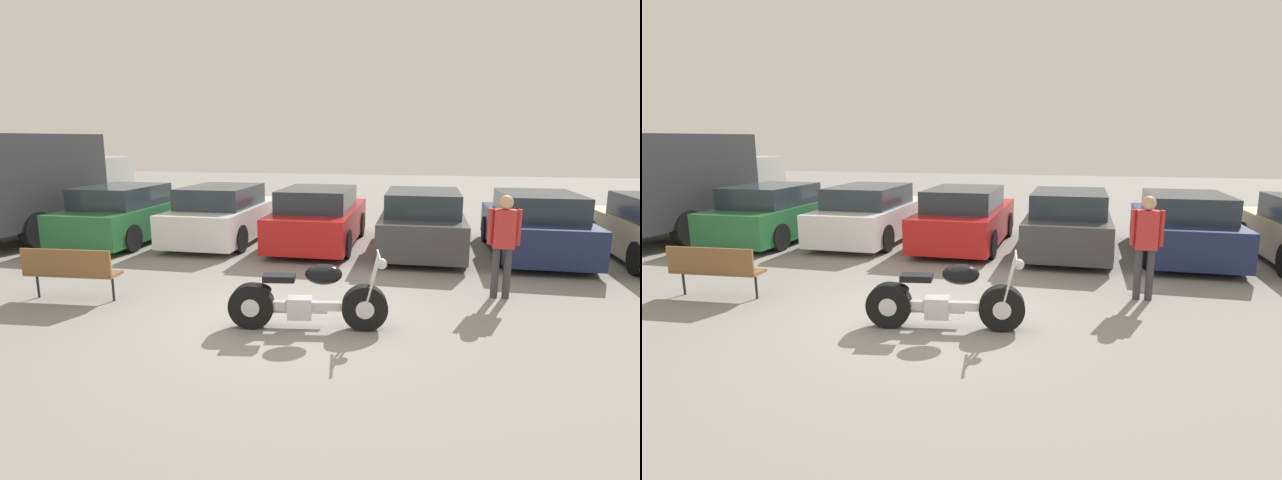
{
  "view_description": "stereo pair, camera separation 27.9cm",
  "coord_description": "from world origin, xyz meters",
  "views": [
    {
      "loc": [
        1.85,
        -6.76,
        2.64
      ],
      "look_at": [
        0.11,
        1.79,
        0.85
      ],
      "focal_mm": 28.0,
      "sensor_mm": 36.0,
      "label": 1
    },
    {
      "loc": [
        2.12,
        -6.7,
        2.64
      ],
      "look_at": [
        0.11,
        1.79,
        0.85
      ],
      "focal_mm": 28.0,
      "sensor_mm": 36.0,
      "label": 2
    }
  ],
  "objects": [
    {
      "name": "parked_car_dark_grey",
      "position": [
        1.89,
        5.1,
        0.68
      ],
      "size": [
        1.92,
        4.23,
        1.45
      ],
      "color": "#3D3D42",
      "rests_on": "ground_plane"
    },
    {
      "name": "delivery_truck",
      "position": [
        -8.34,
        4.74,
        1.51
      ],
      "size": [
        2.37,
        5.88,
        2.74
      ],
      "color": "#2D2D33",
      "rests_on": "ground_plane"
    },
    {
      "name": "motorcycle",
      "position": [
        0.33,
        -0.28,
        0.43
      ],
      "size": [
        2.23,
        0.72,
        1.09
      ],
      "color": "black",
      "rests_on": "ground_plane"
    },
    {
      "name": "person_standing",
      "position": [
        3.2,
        1.71,
        1.03
      ],
      "size": [
        0.52,
        0.23,
        1.73
      ],
      "color": "#38383D",
      "rests_on": "ground_plane"
    },
    {
      "name": "ground_plane",
      "position": [
        0.0,
        0.0,
        0.0
      ],
      "size": [
        60.0,
        60.0,
        0.0
      ],
      "primitive_type": "plane",
      "color": "gray"
    },
    {
      "name": "parked_car_green",
      "position": [
        -5.64,
        4.83,
        0.68
      ],
      "size": [
        1.92,
        4.23,
        1.45
      ],
      "color": "#286B38",
      "rests_on": "ground_plane"
    },
    {
      "name": "parked_car_white",
      "position": [
        -3.13,
        5.28,
        0.68
      ],
      "size": [
        1.92,
        4.23,
        1.45
      ],
      "color": "white",
      "rests_on": "ground_plane"
    },
    {
      "name": "park_bench",
      "position": [
        -3.72,
        0.13,
        0.55
      ],
      "size": [
        1.57,
        0.5,
        0.89
      ],
      "color": "brown",
      "rests_on": "ground_plane"
    },
    {
      "name": "parked_car_red",
      "position": [
        -0.62,
        5.24,
        0.68
      ],
      "size": [
        1.92,
        4.23,
        1.45
      ],
      "color": "red",
      "rests_on": "ground_plane"
    },
    {
      "name": "parked_car_navy",
      "position": [
        4.4,
        5.17,
        0.68
      ],
      "size": [
        1.92,
        4.23,
        1.45
      ],
      "color": "#19234C",
      "rests_on": "ground_plane"
    }
  ]
}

